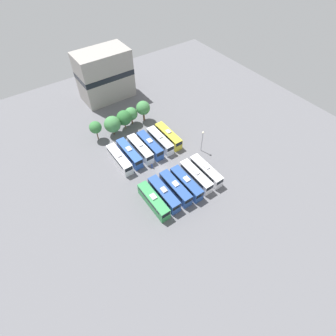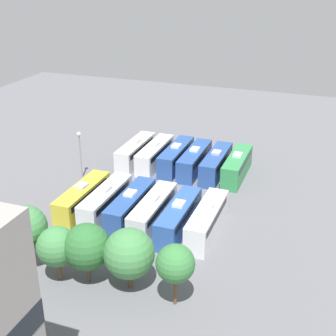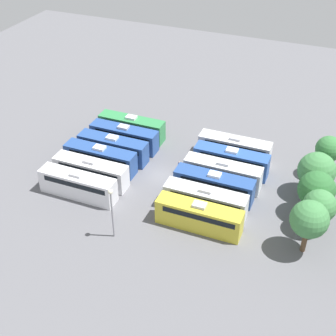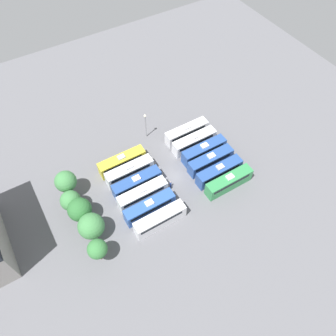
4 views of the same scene
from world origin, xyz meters
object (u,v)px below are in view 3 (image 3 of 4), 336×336
bus_1 (124,137)px  bus_11 (199,216)px  bus_3 (101,158)px  tree_0 (329,149)px  bus_4 (91,171)px  bus_5 (78,184)px  bus_10 (205,200)px  tree_4 (309,220)px  bus_7 (231,160)px  bus_9 (214,185)px  worker_person (179,167)px  bus_2 (113,147)px  tree_3 (320,206)px  tree_2 (317,190)px  bus_8 (223,173)px  tree_1 (317,171)px  bus_0 (132,127)px  light_pole (111,205)px  bus_6 (235,148)px

bus_1 → bus_11: 20.82m
bus_3 → tree_0: (-10.18, 29.49, 2.57)m
bus_4 → bus_5: 3.26m
bus_10 → tree_4: tree_4 is taller
bus_4 → bus_7: same height
bus_3 → bus_10: size_ratio=1.00×
bus_3 → bus_5: (6.57, 0.29, 0.00)m
bus_9 → worker_person: size_ratio=5.79×
bus_2 → tree_3: tree_3 is taller
bus_7 → worker_person: bearing=-65.7°
tree_2 → bus_9: bearing=-84.9°
bus_1 → bus_11: size_ratio=1.00×
bus_2 → tree_0: size_ratio=1.69×
bus_2 → bus_8: 16.61m
bus_5 → tree_4: (-0.89, 28.90, 2.86)m
bus_5 → bus_10: same height
tree_1 → bus_8: bearing=-78.9°
bus_9 → bus_3: bearing=-90.0°
bus_7 → bus_10: size_ratio=1.00×
bus_0 → bus_3: same height
bus_7 → worker_person: 7.34m
bus_3 → bus_9: same height
bus_3 → light_pole: size_ratio=1.50×
bus_11 → worker_person: size_ratio=5.79×
tree_4 → tree_1: bearing=-177.3°
bus_9 → worker_person: 7.03m
light_pole → bus_7: bearing=153.1°
bus_1 → tree_2: bearing=79.6°
bus_1 → bus_7: bearing=89.8°
bus_0 → bus_9: size_ratio=1.00×
tree_3 → bus_10: bearing=-82.9°
bus_4 → tree_4: size_ratio=1.52×
bus_4 → tree_3: tree_3 is taller
bus_2 → bus_9: 16.62m
tree_3 → bus_0: bearing=-110.7°
bus_3 → bus_7: size_ratio=1.00×
bus_6 → bus_9: same height
bus_4 → bus_11: bearing=79.2°
bus_0 → bus_7: size_ratio=1.00×
tree_0 → tree_1: tree_1 is taller
bus_1 → bus_2: 3.33m
bus_11 → tree_1: bearing=135.0°
bus_1 → tree_3: (8.12, 29.40, 1.92)m
bus_11 → tree_2: size_ratio=1.69×
bus_11 → tree_1: 16.75m
bus_2 → bus_7: size_ratio=1.00×
bus_11 → bus_2: bearing=-120.0°
bus_1 → tree_3: 30.56m
tree_1 → tree_2: bearing=7.1°
bus_4 → tree_0: tree_0 is taller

